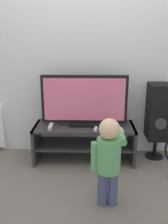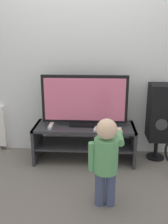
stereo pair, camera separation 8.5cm
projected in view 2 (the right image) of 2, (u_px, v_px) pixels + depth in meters
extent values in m
plane|color=slate|center=(83.00, 168.00, 3.10)|extent=(16.00, 16.00, 0.00)
cube|color=silver|center=(86.00, 58.00, 3.26)|extent=(10.00, 0.06, 2.60)
cube|color=#2D2D33|center=(84.00, 127.00, 3.20)|extent=(1.28, 0.48, 0.03)
cube|color=#2D2D33|center=(84.00, 144.00, 3.27)|extent=(1.24, 0.44, 0.02)
cube|color=#2D2D33|center=(37.00, 142.00, 3.30)|extent=(0.04, 0.48, 0.48)
cube|color=#2D2D33|center=(133.00, 144.00, 3.22)|extent=(0.04, 0.48, 0.48)
cube|color=black|center=(85.00, 124.00, 3.21)|extent=(0.38, 0.20, 0.04)
cube|color=black|center=(85.00, 99.00, 3.12)|extent=(1.08, 0.05, 0.61)
cube|color=#D8668C|center=(84.00, 100.00, 3.09)|extent=(1.01, 0.01, 0.54)
cube|color=white|center=(51.00, 126.00, 3.13)|extent=(0.04, 0.20, 0.04)
cube|color=#3F8CE5|center=(50.00, 128.00, 3.04)|extent=(0.03, 0.00, 0.01)
cube|color=white|center=(118.00, 130.00, 3.02)|extent=(0.09, 0.13, 0.02)
cylinder|color=#337FD8|center=(118.00, 129.00, 3.02)|extent=(0.01, 0.01, 0.00)
cube|color=white|center=(96.00, 129.00, 3.05)|extent=(0.05, 0.13, 0.02)
cylinder|color=#337FD8|center=(96.00, 128.00, 3.04)|extent=(0.01, 0.01, 0.00)
cylinder|color=#3F4C72|center=(100.00, 188.00, 2.39)|extent=(0.09, 0.09, 0.36)
cylinder|color=#3F4C72|center=(110.00, 188.00, 2.38)|extent=(0.09, 0.09, 0.36)
cylinder|color=#599E66|center=(106.00, 155.00, 2.28)|extent=(0.22, 0.22, 0.33)
sphere|color=beige|center=(107.00, 129.00, 2.21)|extent=(0.19, 0.19, 0.19)
cylinder|color=#599E66|center=(92.00, 156.00, 2.30)|extent=(0.07, 0.07, 0.28)
cylinder|color=#599E66|center=(120.00, 137.00, 2.37)|extent=(0.07, 0.28, 0.07)
sphere|color=beige|center=(119.00, 132.00, 2.50)|extent=(0.08, 0.08, 0.08)
cube|color=white|center=(118.00, 131.00, 2.54)|extent=(0.03, 0.13, 0.02)
cylinder|color=black|center=(155.00, 157.00, 3.37)|extent=(0.24, 0.24, 0.02)
cylinder|color=black|center=(156.00, 148.00, 3.33)|extent=(0.05, 0.05, 0.28)
cube|color=black|center=(159.00, 112.00, 3.19)|extent=(0.26, 0.34, 0.72)
cylinder|color=#38383D|center=(161.00, 125.00, 3.05)|extent=(0.14, 0.01, 0.14)
cube|color=silver|center=(0.00, 147.00, 3.63)|extent=(0.03, 0.05, 0.06)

